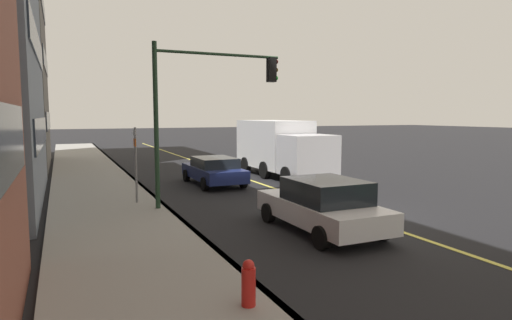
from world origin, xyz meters
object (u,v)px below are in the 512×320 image
street_sign_post (136,160)px  fire_hydrant (249,287)px  traffic_light_mast (207,96)px  car_navy (214,170)px  truck_white (281,147)px  car_white (322,205)px

street_sign_post → fire_hydrant: bearing=-178.2°
traffic_light_mast → fire_hydrant: traffic_light_mast is taller
traffic_light_mast → fire_hydrant: 9.20m
car_navy → fire_hydrant: bearing=163.6°
car_navy → truck_white: 4.49m
truck_white → street_sign_post: 9.64m
traffic_light_mast → fire_hydrant: bearing=166.5°
car_white → car_navy: bearing=0.8°
car_white → fire_hydrant: bearing=134.3°
car_white → traffic_light_mast: bearing=24.5°
fire_hydrant → traffic_light_mast: bearing=-13.5°
car_navy → truck_white: truck_white is taller
car_navy → car_white: bearing=-179.2°
fire_hydrant → truck_white: bearing=-29.5°
car_white → truck_white: bearing=-21.5°
car_white → street_sign_post: size_ratio=1.57×
traffic_light_mast → fire_hydrant: size_ratio=6.11×
truck_white → car_navy: bearing=105.8°
street_sign_post → fire_hydrant: 9.64m
truck_white → fire_hydrant: 16.47m
truck_white → street_sign_post: size_ratio=2.52×
car_navy → car_white: car_white is taller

